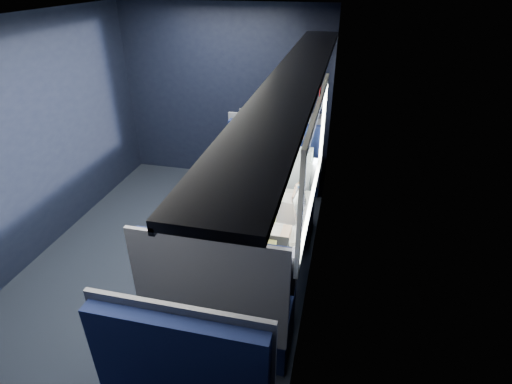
% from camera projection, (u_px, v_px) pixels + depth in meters
% --- Properties ---
extents(ground, '(2.80, 4.20, 0.01)m').
position_uv_depth(ground, '(171.00, 263.00, 4.10)').
color(ground, black).
extents(room_shell, '(3.00, 4.40, 2.40)m').
position_uv_depth(room_shell, '(155.00, 126.00, 3.36)').
color(room_shell, black).
rests_on(room_shell, ground).
extents(table, '(0.62, 1.00, 0.74)m').
position_uv_depth(table, '(270.00, 221.00, 3.57)').
color(table, '#54565E').
rests_on(table, ground).
extents(seat_bay_near, '(1.06, 0.62, 1.26)m').
position_uv_depth(seat_bay_near, '(268.00, 195.00, 4.46)').
color(seat_bay_near, '#0C1335').
rests_on(seat_bay_near, ground).
extents(seat_bay_far, '(1.04, 0.62, 1.26)m').
position_uv_depth(seat_bay_far, '(223.00, 310.00, 2.98)').
color(seat_bay_far, '#0C1335').
rests_on(seat_bay_far, ground).
extents(seat_row_front, '(1.04, 0.51, 1.16)m').
position_uv_depth(seat_row_front, '(283.00, 162.00, 5.25)').
color(seat_row_front, '#0C1335').
rests_on(seat_row_front, ground).
extents(man, '(0.53, 0.56, 1.32)m').
position_uv_depth(man, '(290.00, 181.00, 4.12)').
color(man, black).
rests_on(man, ground).
extents(woman, '(0.53, 0.56, 1.32)m').
position_uv_depth(woman, '(261.00, 268.00, 2.92)').
color(woman, black).
rests_on(woman, ground).
extents(papers, '(0.67, 0.88, 0.01)m').
position_uv_depth(papers, '(269.00, 215.00, 3.52)').
color(papers, white).
rests_on(papers, table).
extents(laptop, '(0.29, 0.36, 0.25)m').
position_uv_depth(laptop, '(292.00, 208.00, 3.48)').
color(laptop, silver).
rests_on(laptop, table).
extents(bottle_small, '(0.06, 0.06, 0.21)m').
position_uv_depth(bottle_small, '(299.00, 198.00, 3.60)').
color(bottle_small, silver).
rests_on(bottle_small, table).
extents(cup, '(0.06, 0.06, 0.08)m').
position_uv_depth(cup, '(299.00, 190.00, 3.84)').
color(cup, white).
rests_on(cup, table).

